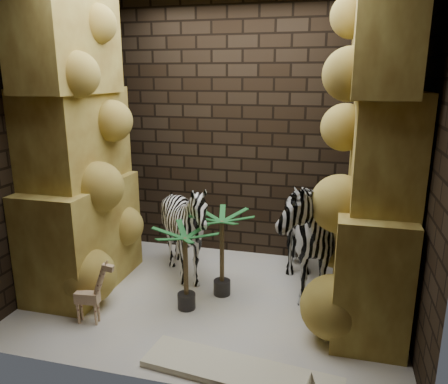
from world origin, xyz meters
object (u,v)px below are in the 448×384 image
(palm_back, at_px, (186,269))
(surfboard, at_px, (240,372))
(palm_front, at_px, (222,254))
(zebra_left, at_px, (186,235))
(zebra_right, at_px, (295,220))
(giraffe_toy, at_px, (87,291))

(palm_back, bearing_deg, surfboard, -49.17)
(palm_front, bearing_deg, surfboard, -69.03)
(zebra_left, height_order, surfboard, zebra_left)
(zebra_right, xyz_separation_m, surfboard, (-0.24, -1.44, -0.73))
(giraffe_toy, bearing_deg, surfboard, -20.24)
(zebra_left, xyz_separation_m, palm_front, (0.45, -0.22, -0.08))
(palm_front, distance_m, surfboard, 1.31)
(palm_front, height_order, palm_back, palm_front)
(palm_front, bearing_deg, giraffe_toy, -141.76)
(palm_back, bearing_deg, zebra_left, 109.23)
(giraffe_toy, height_order, surfboard, giraffe_toy)
(palm_front, bearing_deg, zebra_left, 154.40)
(giraffe_toy, xyz_separation_m, palm_front, (1.02, 0.80, 0.13))
(zebra_right, xyz_separation_m, zebra_left, (-1.13, -0.06, -0.24))
(palm_back, xyz_separation_m, surfboard, (0.70, -0.81, -0.38))
(palm_front, xyz_separation_m, palm_back, (-0.26, -0.35, -0.03))
(zebra_left, bearing_deg, palm_back, -64.36)
(palm_front, xyz_separation_m, surfboard, (0.44, -1.16, -0.41))
(palm_front, bearing_deg, palm_back, -126.17)
(zebra_right, distance_m, palm_front, 0.80)
(giraffe_toy, distance_m, palm_front, 1.30)
(giraffe_toy, distance_m, surfboard, 1.53)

